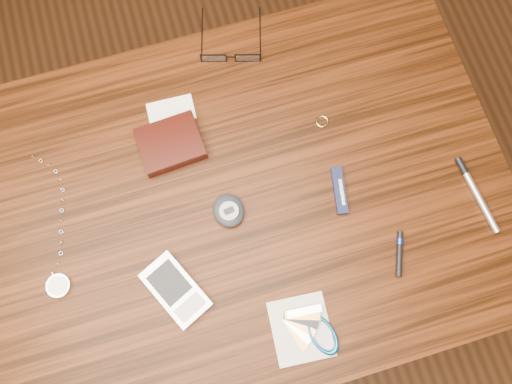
{
  "coord_description": "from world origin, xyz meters",
  "views": [
    {
      "loc": [
        -0.03,
        -0.22,
        1.62
      ],
      "look_at": [
        0.04,
        0.0,
        0.76
      ],
      "focal_mm": 35.0,
      "sensor_mm": 36.0,
      "label": 1
    }
  ],
  "objects_px": {
    "wallet_and_card": "(171,143)",
    "pocket_knife": "(339,191)",
    "pocket_watch": "(58,281)",
    "pedometer": "(229,210)",
    "silver_pen": "(474,189)",
    "notepad_keys": "(311,330)",
    "desk": "(237,212)",
    "pda_phone": "(176,290)",
    "eyeglasses": "(231,55)"
  },
  "relations": [
    {
      "from": "eyeglasses",
      "to": "pda_phone",
      "type": "distance_m",
      "value": 0.45
    },
    {
      "from": "eyeglasses",
      "to": "pocket_knife",
      "type": "distance_m",
      "value": 0.34
    },
    {
      "from": "pda_phone",
      "to": "silver_pen",
      "type": "xyz_separation_m",
      "value": [
        0.56,
        0.02,
        -0.0
      ]
    },
    {
      "from": "notepad_keys",
      "to": "pocket_knife",
      "type": "bearing_deg",
      "value": 60.06
    },
    {
      "from": "desk",
      "to": "notepad_keys",
      "type": "height_order",
      "value": "notepad_keys"
    },
    {
      "from": "pda_phone",
      "to": "notepad_keys",
      "type": "height_order",
      "value": "pda_phone"
    },
    {
      "from": "notepad_keys",
      "to": "pedometer",
      "type": "bearing_deg",
      "value": 108.02
    },
    {
      "from": "wallet_and_card",
      "to": "silver_pen",
      "type": "distance_m",
      "value": 0.56
    },
    {
      "from": "pedometer",
      "to": "silver_pen",
      "type": "xyz_separation_m",
      "value": [
        0.44,
        -0.09,
        -0.01
      ]
    },
    {
      "from": "desk",
      "to": "pedometer",
      "type": "height_order",
      "value": "pedometer"
    },
    {
      "from": "desk",
      "to": "pocket_knife",
      "type": "distance_m",
      "value": 0.22
    },
    {
      "from": "wallet_and_card",
      "to": "silver_pen",
      "type": "bearing_deg",
      "value": -25.43
    },
    {
      "from": "notepad_keys",
      "to": "silver_pen",
      "type": "bearing_deg",
      "value": 22.76
    },
    {
      "from": "pocket_knife",
      "to": "pocket_watch",
      "type": "bearing_deg",
      "value": -178.47
    },
    {
      "from": "pedometer",
      "to": "pocket_knife",
      "type": "xyz_separation_m",
      "value": [
        0.2,
        -0.02,
        -0.01
      ]
    },
    {
      "from": "desk",
      "to": "silver_pen",
      "type": "height_order",
      "value": "silver_pen"
    },
    {
      "from": "notepad_keys",
      "to": "wallet_and_card",
      "type": "bearing_deg",
      "value": 110.36
    },
    {
      "from": "pda_phone",
      "to": "silver_pen",
      "type": "relative_size",
      "value": 0.93
    },
    {
      "from": "pocket_knife",
      "to": "pda_phone",
      "type": "bearing_deg",
      "value": -165.14
    },
    {
      "from": "pocket_watch",
      "to": "notepad_keys",
      "type": "distance_m",
      "value": 0.44
    },
    {
      "from": "pda_phone",
      "to": "pocket_knife",
      "type": "bearing_deg",
      "value": 14.86
    },
    {
      "from": "wallet_and_card",
      "to": "pocket_watch",
      "type": "bearing_deg",
      "value": -142.9
    },
    {
      "from": "pedometer",
      "to": "silver_pen",
      "type": "bearing_deg",
      "value": -11.24
    },
    {
      "from": "pocket_watch",
      "to": "pda_phone",
      "type": "height_order",
      "value": "pda_phone"
    },
    {
      "from": "pocket_watch",
      "to": "pda_phone",
      "type": "relative_size",
      "value": 1.95
    },
    {
      "from": "pocket_knife",
      "to": "notepad_keys",
      "type": "bearing_deg",
      "value": -119.94
    },
    {
      "from": "desk",
      "to": "wallet_and_card",
      "type": "bearing_deg",
      "value": 122.14
    },
    {
      "from": "notepad_keys",
      "to": "silver_pen",
      "type": "height_order",
      "value": "notepad_keys"
    },
    {
      "from": "wallet_and_card",
      "to": "notepad_keys",
      "type": "xyz_separation_m",
      "value": [
        0.14,
        -0.39,
        -0.01
      ]
    },
    {
      "from": "pda_phone",
      "to": "pocket_knife",
      "type": "distance_m",
      "value": 0.34
    },
    {
      "from": "desk",
      "to": "pocket_knife",
      "type": "xyz_separation_m",
      "value": [
        0.18,
        -0.04,
        0.11
      ]
    },
    {
      "from": "pedometer",
      "to": "wallet_and_card",
      "type": "bearing_deg",
      "value": 113.86
    },
    {
      "from": "wallet_and_card",
      "to": "pda_phone",
      "type": "distance_m",
      "value": 0.27
    },
    {
      "from": "silver_pen",
      "to": "pda_phone",
      "type": "bearing_deg",
      "value": -177.91
    },
    {
      "from": "pocket_knife",
      "to": "wallet_and_card",
      "type": "bearing_deg",
      "value": 147.26
    },
    {
      "from": "wallet_and_card",
      "to": "pda_phone",
      "type": "height_order",
      "value": "wallet_and_card"
    },
    {
      "from": "desk",
      "to": "pda_phone",
      "type": "height_order",
      "value": "pda_phone"
    },
    {
      "from": "pedometer",
      "to": "desk",
      "type": "bearing_deg",
      "value": 46.25
    },
    {
      "from": "notepad_keys",
      "to": "silver_pen",
      "type": "distance_m",
      "value": 0.39
    },
    {
      "from": "pocket_watch",
      "to": "pedometer",
      "type": "height_order",
      "value": "pedometer"
    },
    {
      "from": "pedometer",
      "to": "pocket_knife",
      "type": "height_order",
      "value": "pedometer"
    },
    {
      "from": "eyeglasses",
      "to": "wallet_and_card",
      "type": "bearing_deg",
      "value": -137.56
    },
    {
      "from": "desk",
      "to": "pda_phone",
      "type": "bearing_deg",
      "value": -138.54
    },
    {
      "from": "desk",
      "to": "silver_pen",
      "type": "xyz_separation_m",
      "value": [
        0.42,
        -0.1,
        0.11
      ]
    },
    {
      "from": "desk",
      "to": "eyeglasses",
      "type": "distance_m",
      "value": 0.31
    },
    {
      "from": "pedometer",
      "to": "pocket_knife",
      "type": "distance_m",
      "value": 0.2
    },
    {
      "from": "notepad_keys",
      "to": "desk",
      "type": "bearing_deg",
      "value": 103.23
    },
    {
      "from": "pocket_watch",
      "to": "notepad_keys",
      "type": "bearing_deg",
      "value": -27.37
    },
    {
      "from": "wallet_and_card",
      "to": "pocket_knife",
      "type": "bearing_deg",
      "value": -32.74
    },
    {
      "from": "pocket_watch",
      "to": "pedometer",
      "type": "xyz_separation_m",
      "value": [
        0.31,
        0.03,
        0.01
      ]
    }
  ]
}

